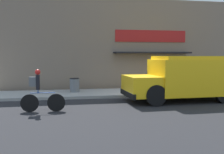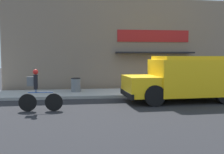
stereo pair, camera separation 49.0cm
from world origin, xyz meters
TOP-DOWN VIEW (x-y plane):
  - ground_plane at (0.00, 0.00)m, footprint 70.00×70.00m
  - sidewalk at (0.00, 1.42)m, footprint 28.00×2.85m
  - storefront at (0.03, 3.27)m, footprint 16.38×0.98m
  - school_bus at (1.35, -1.32)m, footprint 5.46×2.77m
  - cyclist at (-5.34, -2.68)m, footprint 1.68×0.21m
  - trash_bin at (-3.86, 1.64)m, footprint 0.53×0.53m

SIDE VIEW (x-z plane):
  - ground_plane at x=0.00m, z-range 0.00..0.00m
  - sidewalk at x=0.00m, z-range 0.00..0.15m
  - trash_bin at x=-3.86m, z-range 0.15..0.92m
  - cyclist at x=-5.34m, z-range -0.03..1.60m
  - school_bus at x=1.35m, z-range 0.05..2.19m
  - storefront at x=0.03m, z-range -0.01..5.72m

